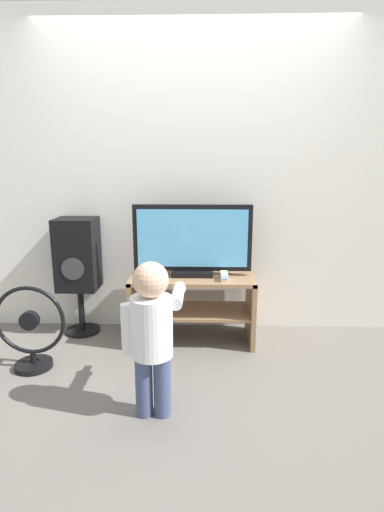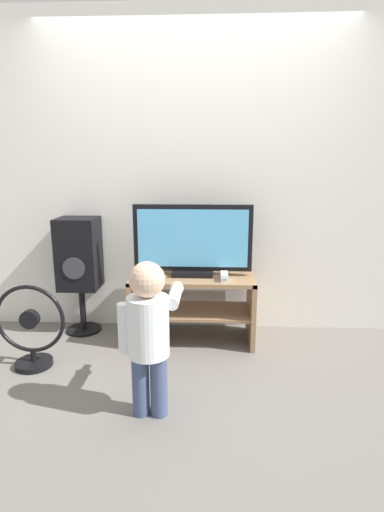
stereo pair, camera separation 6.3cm
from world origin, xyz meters
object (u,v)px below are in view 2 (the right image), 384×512
television (193,241)px  remote_primary (147,278)px  child (149,327)px  floor_fan (31,331)px  game_console (224,277)px  speaker_tower (79,257)px

television → remote_primary: bearing=-158.7°
child → floor_fan: child is taller
game_console → remote_primary: (-0.59, -0.01, -0.02)m
child → floor_fan: size_ratio=1.50×
game_console → speaker_tower: bearing=169.4°
speaker_tower → floor_fan: (-0.16, -0.62, -0.39)m
remote_primary → game_console: bearing=0.8°
floor_fan → child: bearing=-28.6°
television → remote_primary: television is taller
remote_primary → child: (0.15, -0.89, -0.02)m
child → floor_fan: (-0.92, 0.50, -0.27)m
television → speaker_tower: bearing=174.1°
child → game_console: bearing=64.0°
child → floor_fan: 1.08m
television → game_console: 0.37m
game_console → speaker_tower: 1.22m
television → remote_primary: 0.45m
television → remote_primary: (-0.34, -0.13, -0.26)m
television → floor_fan: television is taller
television → game_console: bearing=-26.8°
child → television: bearing=79.4°
speaker_tower → remote_primary: bearing=-21.0°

